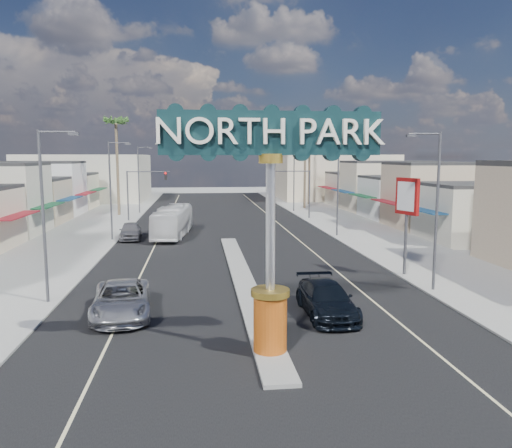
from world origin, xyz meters
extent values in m
plane|color=gray|center=(0.00, 30.00, 0.00)|extent=(160.00, 160.00, 0.00)
cube|color=black|center=(0.00, 30.00, 0.01)|extent=(20.00, 120.00, 0.01)
cube|color=gray|center=(0.00, 14.00, 0.08)|extent=(1.30, 30.00, 0.16)
cube|color=gray|center=(-14.00, 30.00, 0.06)|extent=(8.00, 120.00, 0.12)
cube|color=gray|center=(14.00, 30.00, 0.06)|extent=(8.00, 120.00, 0.12)
cube|color=beige|center=(-24.00, 43.00, 3.00)|extent=(12.00, 42.00, 6.00)
cube|color=#B7B29E|center=(24.00, 43.00, 3.00)|extent=(12.00, 42.00, 6.00)
cube|color=#B7B29E|center=(-22.00, 75.00, 4.00)|extent=(20.00, 20.00, 8.00)
cube|color=beige|center=(22.00, 75.00, 4.00)|extent=(20.00, 20.00, 8.00)
cylinder|color=#B8490E|center=(0.00, 2.00, 1.26)|extent=(1.30, 1.30, 2.20)
cylinder|color=gold|center=(0.00, 2.00, 2.49)|extent=(1.50, 1.50, 0.25)
cylinder|color=#B7B7BC|center=(0.00, 2.00, 5.01)|extent=(0.36, 0.36, 4.80)
cylinder|color=gold|center=(0.00, 2.00, 7.58)|extent=(0.90, 0.90, 0.35)
cube|color=black|center=(0.00, 2.00, 8.51)|extent=(8.20, 0.50, 1.60)
cylinder|color=#47474C|center=(-11.00, 44.00, 3.00)|extent=(0.18, 0.18, 6.00)
cylinder|color=#47474C|center=(-8.50, 44.00, 5.90)|extent=(5.00, 0.12, 0.12)
cube|color=black|center=(-6.50, 44.00, 5.40)|extent=(0.32, 0.32, 1.00)
sphere|color=red|center=(-6.50, 43.82, 5.72)|extent=(0.22, 0.22, 0.22)
cylinder|color=#47474C|center=(11.00, 44.00, 3.00)|extent=(0.18, 0.18, 6.00)
cylinder|color=#47474C|center=(8.50, 44.00, 5.90)|extent=(5.00, 0.12, 0.12)
cube|color=black|center=(6.50, 44.00, 5.40)|extent=(0.32, 0.32, 1.00)
sphere|color=red|center=(6.50, 43.82, 5.72)|extent=(0.22, 0.22, 0.22)
cylinder|color=#47474C|center=(-10.60, 10.00, 4.50)|extent=(0.16, 0.16, 9.00)
cylinder|color=#47474C|center=(-9.70, 10.00, 8.90)|extent=(1.80, 0.10, 0.10)
cube|color=#47474C|center=(-8.90, 10.00, 8.80)|extent=(0.50, 0.22, 0.15)
cylinder|color=#47474C|center=(-10.60, 30.00, 4.50)|extent=(0.16, 0.16, 9.00)
cylinder|color=#47474C|center=(-9.70, 30.00, 8.90)|extent=(1.80, 0.10, 0.10)
cube|color=#47474C|center=(-8.90, 30.00, 8.80)|extent=(0.50, 0.22, 0.15)
cylinder|color=#47474C|center=(-10.60, 52.00, 4.50)|extent=(0.16, 0.16, 9.00)
cylinder|color=#47474C|center=(-9.70, 52.00, 8.90)|extent=(1.80, 0.10, 0.10)
cube|color=#47474C|center=(-8.90, 52.00, 8.80)|extent=(0.50, 0.22, 0.15)
cylinder|color=#47474C|center=(10.60, 10.00, 4.50)|extent=(0.16, 0.16, 9.00)
cylinder|color=#47474C|center=(9.70, 10.00, 8.90)|extent=(1.80, 0.10, 0.10)
cube|color=#47474C|center=(8.90, 10.00, 8.80)|extent=(0.50, 0.22, 0.15)
cylinder|color=#47474C|center=(10.60, 30.00, 4.50)|extent=(0.16, 0.16, 9.00)
cylinder|color=#47474C|center=(9.70, 30.00, 8.90)|extent=(1.80, 0.10, 0.10)
cube|color=#47474C|center=(8.90, 30.00, 8.80)|extent=(0.50, 0.22, 0.15)
cylinder|color=#47474C|center=(10.60, 52.00, 4.50)|extent=(0.16, 0.16, 9.00)
cylinder|color=#47474C|center=(9.70, 52.00, 8.90)|extent=(1.80, 0.10, 0.10)
cube|color=#47474C|center=(8.90, 52.00, 8.80)|extent=(0.50, 0.22, 0.15)
cylinder|color=brown|center=(-13.00, 50.00, 6.00)|extent=(0.36, 0.36, 12.00)
cylinder|color=brown|center=(13.00, 56.00, 5.50)|extent=(0.36, 0.36, 11.00)
cylinder|color=brown|center=(15.00, 62.00, 6.50)|extent=(0.36, 0.36, 13.00)
imported|color=#ACADB1|center=(-6.45, 7.51, 0.81)|extent=(3.24, 6.07, 1.62)
imported|color=black|center=(3.41, 6.47, 0.80)|extent=(2.26, 5.51, 1.59)
imported|color=slate|center=(-9.00, 30.48, 0.81)|extent=(2.24, 4.88, 1.62)
imported|color=silver|center=(-5.17, 31.98, 1.45)|extent=(3.63, 10.66, 2.91)
cylinder|color=#47474C|center=(10.50, 13.81, 2.06)|extent=(0.19, 0.19, 3.88)
cube|color=maroon|center=(10.50, 13.81, 5.17)|extent=(0.83, 1.92, 2.33)
cube|color=white|center=(10.37, 13.77, 5.17)|extent=(0.49, 1.48, 1.84)
camera|label=1|loc=(-2.70, -16.43, 7.65)|focal=35.00mm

